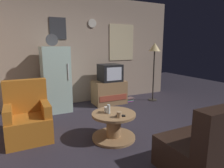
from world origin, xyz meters
TOP-DOWN VIEW (x-y plane):
  - ground_plane at (0.00, 0.00)m, footprint 12.00×12.00m
  - wall_with_art at (0.01, 2.45)m, footprint 5.20×0.12m
  - fridge at (-0.88, 1.97)m, footprint 0.60×0.62m
  - tv_stand at (0.48, 1.94)m, footprint 0.84×0.53m
  - crt_tv at (0.50, 1.94)m, footprint 0.54×0.51m
  - standing_lamp at (1.71, 1.67)m, footprint 0.32×0.32m
  - coffee_table at (-0.31, 0.10)m, footprint 0.72×0.72m
  - wine_glass at (-0.40, 0.12)m, footprint 0.05×0.05m
  - mug_ceramic_white at (-0.40, 0.20)m, footprint 0.08×0.08m
  - mug_ceramic_tan at (-0.33, -0.11)m, footprint 0.08×0.08m
  - remote_control at (-0.28, -0.08)m, footprint 0.15×0.11m
  - armchair at (-1.58, 0.74)m, footprint 0.68×0.68m
  - book_stack at (1.07, 1.87)m, footprint 0.22×0.17m

SIDE VIEW (x-z plane):
  - ground_plane at x=0.00m, z-range 0.00..0.00m
  - book_stack at x=1.07m, z-range 0.00..0.10m
  - coffee_table at x=-0.31m, z-range 0.00..0.44m
  - tv_stand at x=0.48m, z-range 0.00..0.60m
  - armchair at x=-1.58m, z-range -0.14..0.82m
  - remote_control at x=-0.28m, z-range 0.44..0.46m
  - mug_ceramic_white at x=-0.40m, z-range 0.44..0.53m
  - mug_ceramic_tan at x=-0.33m, z-range 0.44..0.53m
  - wine_glass at x=-0.40m, z-range 0.44..0.59m
  - fridge at x=-0.88m, z-range -0.13..1.64m
  - crt_tv at x=0.50m, z-range 0.60..1.04m
  - standing_lamp at x=1.71m, z-range 0.56..2.15m
  - wall_with_art at x=0.01m, z-range 0.00..2.77m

